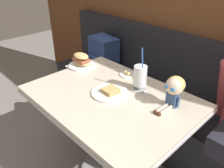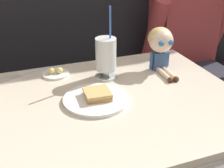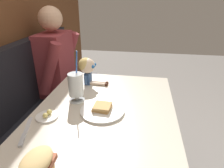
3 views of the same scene
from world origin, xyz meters
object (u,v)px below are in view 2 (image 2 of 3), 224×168
Objects in this scene: toast_plate at (96,98)px; butter_knife at (17,76)px; butter_saucer at (56,73)px; seated_doll at (161,43)px; milkshake_glass at (106,56)px; diner_patron at (186,36)px.

toast_plate is 0.42m from butter_knife.
toast_plate is 2.08× the size of butter_saucer.
butter_saucer is at bearing 167.78° from seated_doll.
toast_plate is 0.23m from milkshake_glass.
milkshake_glass reaches higher than toast_plate.
butter_saucer is 0.49m from seated_doll.
diner_patron is (0.40, 0.39, -0.13)m from seated_doll.
toast_plate is 0.43m from seated_doll.
butter_saucer is at bearing -161.66° from diner_patron.
butter_knife is at bearing 129.86° from toast_plate.
seated_doll is 0.27× the size of diner_patron.
diner_patron is (0.66, 0.39, -0.10)m from milkshake_glass.
butter_knife is at bearing 167.70° from seated_doll.
seated_doll is at bearing -135.70° from diner_patron.
butter_knife is 1.06m from diner_patron.
diner_patron is (0.87, 0.29, -0.01)m from butter_saucer.
diner_patron is at bearing 36.74° from toast_plate.
diner_patron is at bearing 13.64° from butter_knife.
diner_patron is at bearing 18.34° from butter_saucer.
seated_doll is at bearing -12.22° from butter_saucer.
milkshake_glass is at bearing -20.38° from butter_knife.
diner_patron is (0.76, 0.57, -0.01)m from toast_plate.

